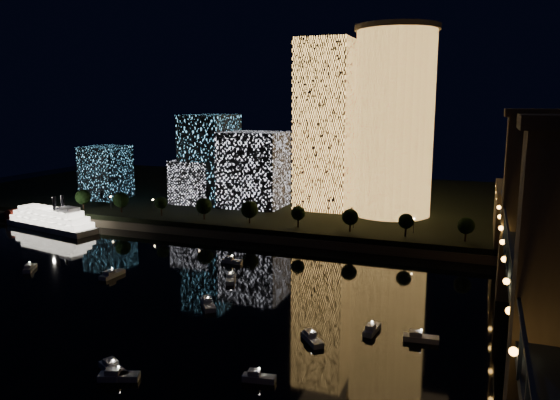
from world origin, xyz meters
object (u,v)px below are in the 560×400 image
Objects in this scene: tower_rectangular at (325,125)px; riverboat at (48,219)px; truss_bridge at (537,297)px; tower_cylindrical at (394,122)px.

riverboat is (-101.57, -59.36, -37.81)m from tower_rectangular.
tower_rectangular is 0.28× the size of truss_bridge.
tower_cylindrical reaches higher than tower_rectangular.
tower_cylindrical is 30.58m from tower_rectangular.
tower_rectangular is 123.57m from riverboat.
truss_bridge is at bearing -20.37° from riverboat.
tower_rectangular reaches higher than riverboat.
tower_cylindrical is 0.29× the size of truss_bridge.
riverboat is (-131.88, -55.77, -39.70)m from tower_cylindrical.
tower_rectangular is at bearing 173.24° from tower_cylindrical.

